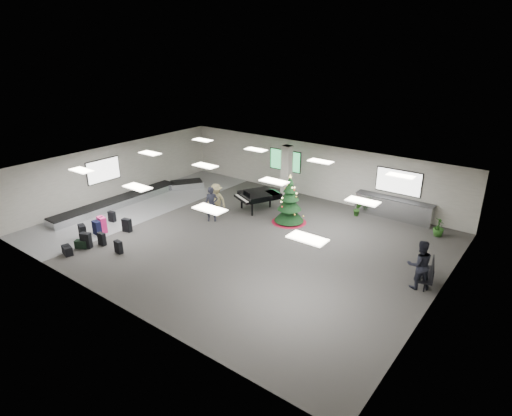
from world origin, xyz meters
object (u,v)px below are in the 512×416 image
Objects in this scene: christmas_tree at (289,206)px; potted_plant_right at (439,227)px; baggage_carousel at (132,198)px; traveler_a at (212,204)px; potted_plant_left at (357,209)px; service_counter at (393,208)px; bench at (429,272)px; grand_piano at (258,195)px; pink_suitcase at (102,225)px; traveler_bench at (420,265)px; traveler_b at (216,200)px.

christmas_tree reaches higher than potted_plant_right.
traveler_a reaches higher than baggage_carousel.
potted_plant_left is (5.69, 5.13, -0.53)m from traveler_a.
service_counter is 2.59× the size of bench.
grand_piano is (6.50, 3.36, 0.62)m from baggage_carousel.
pink_suitcase is 0.52× the size of bench.
christmas_tree is at bearing 53.98° from pink_suitcase.
service_counter is 5.52m from christmas_tree.
service_counter is at bearing 27.67° from baggage_carousel.
traveler_bench reaches higher than baggage_carousel.
service_counter is at bearing 53.39° from pink_suitcase.
christmas_tree is at bearing -136.83° from service_counter.
traveler_a is (-3.26, -2.25, 0.03)m from christmas_tree.
bench is 10.77m from traveler_a.
traveler_bench is at bearing -39.03° from traveler_a.
bench is at bearing 11.54° from grand_piano.
grand_piano reaches higher than baggage_carousel.
pink_suitcase is 14.79m from bench.
christmas_tree is at bearing -156.39° from potted_plant_right.
potted_plant_left is at bearing 49.86° from christmas_tree.
baggage_carousel is at bearing -34.12° from traveler_bench.
traveler_bench reaches higher than service_counter.
traveler_b is 11.06m from potted_plant_right.
bench reaches higher than pink_suitcase.
pink_suitcase is (-10.58, -10.27, -0.15)m from service_counter.
service_counter is 14.75m from pink_suitcase.
potted_plant_right is at bearing 23.61° from christmas_tree.
bench is at bearing -14.21° from christmas_tree.
baggage_carousel is at bearing 148.67° from traveler_a.
service_counter is at bearing 29.66° from traveler_b.
traveler_a is at bearing -145.37° from christmas_tree.
service_counter is at bearing -98.58° from traveler_bench.
bench is (7.50, -1.90, -0.35)m from christmas_tree.
traveler_a is 11.10m from potted_plant_right.
potted_plant_left is (-4.81, 5.21, -0.59)m from traveler_bench.
traveler_bench is at bearing 8.76° from grand_piano.
baggage_carousel is at bearing 168.07° from bench.
baggage_carousel is at bearing -159.24° from potted_plant_right.
christmas_tree is 1.02× the size of grand_piano.
potted_plant_right is (4.14, -0.01, 0.08)m from potted_plant_left.
christmas_tree reaches higher than bench.
pink_suitcase is 0.32× the size of christmas_tree.
potted_plant_left is (5.97, 4.46, -0.50)m from traveler_b.
traveler_b is at bearing -144.71° from service_counter.
baggage_carousel is 2.40× the size of service_counter.
traveler_bench is (16.06, 0.63, 0.76)m from baggage_carousel.
traveler_bench reaches higher than traveler_a.
service_counter is 1.61× the size of grand_piano.
traveler_a is 0.94× the size of traveler_bench.
potted_plant_left is at bearing 3.45° from traveler_a.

